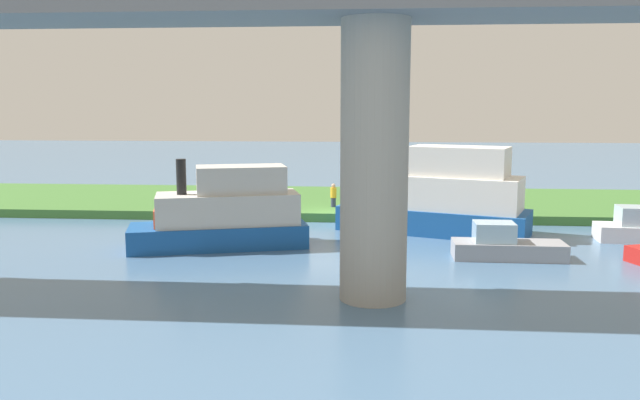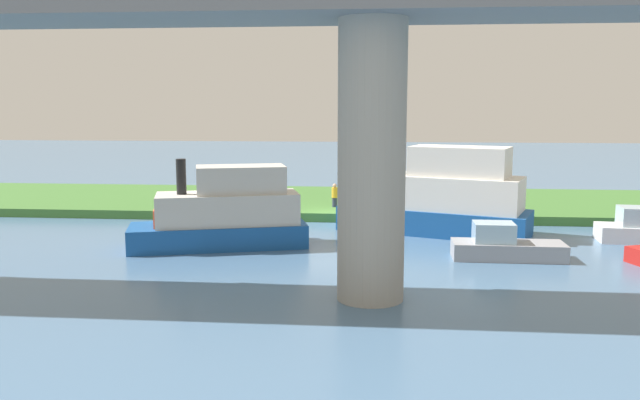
# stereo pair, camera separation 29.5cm
# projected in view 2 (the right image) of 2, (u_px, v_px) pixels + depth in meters

# --- Properties ---
(ground_plane) EXTENTS (160.00, 160.00, 0.00)m
(ground_plane) POSITION_uv_depth(u_px,v_px,m) (330.00, 222.00, 35.99)
(ground_plane) COLOR #4C7093
(grassy_bank) EXTENTS (80.00, 12.00, 0.50)m
(grassy_bank) POSITION_uv_depth(u_px,v_px,m) (337.00, 202.00, 41.86)
(grassy_bank) COLOR #427533
(grassy_bank) RESTS_ON ground
(bridge_pylon) EXTENTS (2.24, 2.24, 9.22)m
(bridge_pylon) POSITION_uv_depth(u_px,v_px,m) (372.00, 163.00, 21.17)
(bridge_pylon) COLOR #9E998E
(bridge_pylon) RESTS_ON ground
(bridge_span) EXTENTS (64.55, 4.30, 3.25)m
(bridge_span) POSITION_uv_depth(u_px,v_px,m) (373.00, 2.00, 20.44)
(bridge_span) COLOR slate
(bridge_span) RESTS_ON bridge_pylon
(person_on_bank) EXTENTS (0.39, 0.39, 1.39)m
(person_on_bank) POSITION_uv_depth(u_px,v_px,m) (335.00, 195.00, 38.22)
(person_on_bank) COLOR #2D334C
(person_on_bank) RESTS_ON grassy_bank
(mooring_post) EXTENTS (0.20, 0.20, 0.78)m
(mooring_post) POSITION_uv_depth(u_px,v_px,m) (215.00, 203.00, 37.13)
(mooring_post) COLOR brown
(mooring_post) RESTS_ON grassy_bank
(motorboat_red) EXTENTS (10.03, 6.23, 4.87)m
(motorboat_red) POSITION_uv_depth(u_px,v_px,m) (440.00, 198.00, 32.84)
(motorboat_red) COLOR #195199
(motorboat_red) RESTS_ON ground
(riverboat_paddlewheel) EXTENTS (4.69, 1.71, 1.56)m
(riverboat_paddlewheel) POSITION_uv_depth(u_px,v_px,m) (504.00, 246.00, 27.42)
(riverboat_paddlewheel) COLOR #99999E
(riverboat_paddlewheel) RESTS_ON ground
(skiff_small) EXTENTS (8.44, 4.77, 4.09)m
(skiff_small) POSITION_uv_depth(u_px,v_px,m) (224.00, 214.00, 29.67)
(skiff_small) COLOR #195199
(skiff_small) RESTS_ON ground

